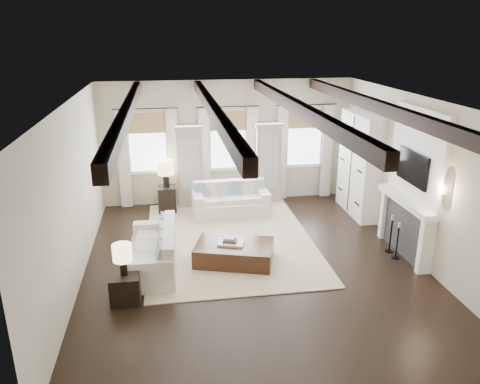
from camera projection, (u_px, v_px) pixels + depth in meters
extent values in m
plane|color=black|center=(254.00, 265.00, 9.21)|extent=(7.50, 7.50, 0.00)
cube|color=beige|center=(228.00, 142.00, 12.18)|extent=(6.50, 0.04, 3.20)
cube|color=beige|center=(317.00, 295.00, 5.19)|extent=(6.50, 0.04, 3.20)
cube|color=beige|center=(73.00, 197.00, 8.20)|extent=(0.04, 7.50, 3.20)
cube|color=beige|center=(417.00, 179.00, 9.16)|extent=(0.04, 7.50, 3.20)
cube|color=white|center=(255.00, 101.00, 8.16)|extent=(6.50, 7.50, 0.04)
cube|color=black|center=(127.00, 111.00, 7.87)|extent=(0.16, 7.40, 0.22)
cube|color=black|center=(213.00, 109.00, 8.08)|extent=(0.16, 7.40, 0.22)
cube|color=black|center=(297.00, 107.00, 8.31)|extent=(0.16, 7.40, 0.22)
cube|color=black|center=(374.00, 105.00, 8.52)|extent=(0.16, 7.40, 0.22)
cube|color=white|center=(148.00, 144.00, 11.83)|extent=(0.90, 0.03, 1.45)
cube|color=#9A7851|center=(146.00, 123.00, 11.60)|extent=(0.94, 0.04, 0.50)
cube|color=silver|center=(124.00, 160.00, 11.77)|extent=(0.28, 0.08, 2.50)
cube|color=silver|center=(173.00, 158.00, 11.96)|extent=(0.28, 0.08, 2.50)
cylinder|color=black|center=(145.00, 109.00, 11.43)|extent=(1.60, 0.02, 0.02)
cube|color=white|center=(228.00, 141.00, 12.14)|extent=(0.90, 0.03, 1.45)
cube|color=#9A7851|center=(228.00, 121.00, 11.91)|extent=(0.94, 0.04, 0.50)
cube|color=silver|center=(205.00, 157.00, 12.08)|extent=(0.28, 0.08, 2.50)
cube|color=silver|center=(252.00, 155.00, 12.26)|extent=(0.28, 0.08, 2.50)
cylinder|color=black|center=(228.00, 107.00, 11.74)|extent=(1.60, 0.02, 0.02)
cube|color=white|center=(304.00, 138.00, 12.44)|extent=(0.90, 0.03, 1.45)
cube|color=#9A7851|center=(306.00, 119.00, 12.21)|extent=(0.94, 0.04, 0.50)
cube|color=silver|center=(282.00, 154.00, 12.38)|extent=(0.28, 0.08, 2.50)
cube|color=silver|center=(327.00, 152.00, 12.56)|extent=(0.28, 0.08, 2.50)
cylinder|color=black|center=(307.00, 105.00, 12.04)|extent=(1.60, 0.02, 0.02)
cube|color=#AEA399|center=(190.00, 168.00, 12.02)|extent=(0.64, 0.38, 2.00)
cube|color=#B2B7BA|center=(190.00, 165.00, 11.79)|extent=(0.48, 0.02, 1.40)
cube|color=#AEA399|center=(188.00, 128.00, 11.67)|extent=(0.70, 0.42, 0.12)
cube|color=#AEA399|center=(268.00, 165.00, 12.32)|extent=(0.64, 0.38, 2.00)
cube|color=#B2B7BA|center=(269.00, 162.00, 12.09)|extent=(0.48, 0.02, 1.40)
cube|color=#AEA399|center=(268.00, 125.00, 11.98)|extent=(0.70, 0.42, 0.12)
cube|color=#2A2A2C|center=(407.00, 229.00, 9.50)|extent=(0.18, 1.50, 1.10)
cube|color=black|center=(404.00, 236.00, 9.54)|extent=(0.10, 0.90, 0.70)
cube|color=white|center=(426.00, 247.00, 8.72)|extent=(0.26, 0.14, 1.10)
cube|color=white|center=(387.00, 214.00, 10.25)|extent=(0.26, 0.14, 1.10)
cube|color=white|center=(407.00, 201.00, 9.28)|extent=(0.32, 1.90, 0.12)
cube|color=white|center=(418.00, 155.00, 8.99)|extent=(0.10, 1.90, 1.80)
cube|color=black|center=(413.00, 168.00, 9.06)|extent=(0.07, 1.10, 0.64)
cylinder|color=#FFD899|center=(444.00, 190.00, 8.12)|extent=(0.10, 0.10, 0.14)
cube|color=silver|center=(359.00, 165.00, 11.44)|extent=(0.40, 1.70, 2.50)
cube|color=black|center=(351.00, 165.00, 11.41)|extent=(0.01, 0.02, 2.40)
cube|color=beige|center=(229.00, 239.00, 10.29)|extent=(3.55, 4.74, 0.02)
cube|color=white|center=(231.00, 208.00, 11.66)|extent=(1.89, 0.89, 0.36)
cube|color=white|center=(229.00, 188.00, 11.83)|extent=(1.79, 0.24, 0.45)
cube|color=white|center=(198.00, 199.00, 11.42)|extent=(0.25, 0.81, 0.23)
cube|color=white|center=(263.00, 195.00, 11.70)|extent=(0.25, 0.81, 0.23)
cube|color=white|center=(210.00, 200.00, 11.45)|extent=(0.51, 0.55, 0.12)
cube|color=white|center=(231.00, 199.00, 11.54)|extent=(0.51, 0.55, 0.12)
cube|color=white|center=(252.00, 198.00, 11.63)|extent=(0.51, 0.55, 0.12)
cube|color=#698BA4|center=(203.00, 191.00, 11.57)|extent=(0.38, 0.20, 0.39)
cube|color=silver|center=(214.00, 190.00, 11.61)|extent=(0.38, 0.20, 0.39)
cube|color=beige|center=(224.00, 189.00, 11.66)|extent=(0.38, 0.20, 0.39)
cube|color=#698BA4|center=(235.00, 189.00, 11.70)|extent=(0.38, 0.20, 0.39)
cube|color=silver|center=(245.00, 188.00, 11.75)|extent=(0.38, 0.20, 0.39)
cube|color=beige|center=(256.00, 188.00, 11.79)|extent=(0.38, 0.20, 0.39)
cube|color=white|center=(153.00, 260.00, 9.01)|extent=(0.95, 1.98, 0.37)
cube|color=white|center=(169.00, 239.00, 8.91)|extent=(0.27, 1.86, 0.46)
cube|color=white|center=(154.00, 228.00, 9.71)|extent=(0.84, 0.27, 0.24)
cube|color=white|center=(149.00, 267.00, 8.11)|extent=(0.84, 0.27, 0.24)
cube|color=white|center=(151.00, 236.00, 9.42)|extent=(0.57, 0.54, 0.13)
cube|color=white|center=(150.00, 248.00, 8.92)|extent=(0.57, 0.54, 0.13)
cube|color=white|center=(148.00, 261.00, 8.41)|extent=(0.57, 0.54, 0.13)
cube|color=#698BA4|center=(162.00, 224.00, 9.53)|extent=(0.22, 0.40, 0.41)
cube|color=silver|center=(161.00, 233.00, 9.10)|extent=(0.22, 0.40, 0.41)
cube|color=beige|center=(161.00, 243.00, 8.66)|extent=(0.22, 0.40, 0.41)
cube|color=#698BA4|center=(160.00, 255.00, 8.23)|extent=(0.22, 0.40, 0.41)
cube|color=black|center=(234.00, 253.00, 9.25)|extent=(1.71, 1.34, 0.39)
cube|color=white|center=(231.00, 242.00, 9.21)|extent=(0.59, 0.51, 0.04)
cube|color=#262628|center=(230.00, 241.00, 9.18)|extent=(0.31, 0.27, 0.04)
cube|color=beige|center=(229.00, 238.00, 9.22)|extent=(0.26, 0.23, 0.03)
cube|color=black|center=(125.00, 288.00, 7.92)|extent=(0.49, 0.49, 0.49)
cylinder|color=black|center=(124.00, 268.00, 7.79)|extent=(0.13, 0.13, 0.27)
cylinder|color=#F9D89E|center=(122.00, 253.00, 7.70)|extent=(0.32, 0.32, 0.29)
cube|color=black|center=(167.00, 199.00, 11.79)|extent=(0.44, 0.44, 0.66)
cylinder|color=black|center=(166.00, 181.00, 11.63)|extent=(0.15, 0.15, 0.33)
cylinder|color=#F9D89E|center=(165.00, 167.00, 11.51)|extent=(0.40, 0.40, 0.35)
cylinder|color=black|center=(395.00, 257.00, 9.48)|extent=(0.16, 0.16, 0.02)
cylinder|color=black|center=(397.00, 243.00, 9.37)|extent=(0.03, 0.03, 0.68)
cylinder|color=beige|center=(399.00, 225.00, 9.25)|extent=(0.06, 0.06, 0.10)
cylinder|color=black|center=(389.00, 251.00, 9.75)|extent=(0.17, 0.17, 0.02)
cylinder|color=black|center=(391.00, 236.00, 9.64)|extent=(0.03, 0.03, 0.72)
cylinder|color=beige|center=(393.00, 218.00, 9.50)|extent=(0.06, 0.06, 0.10)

